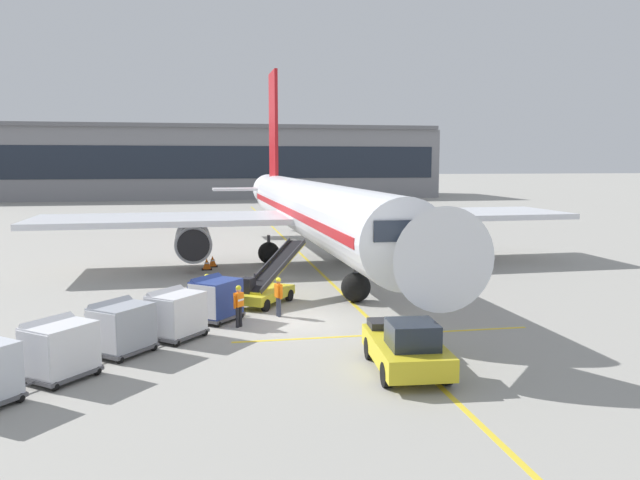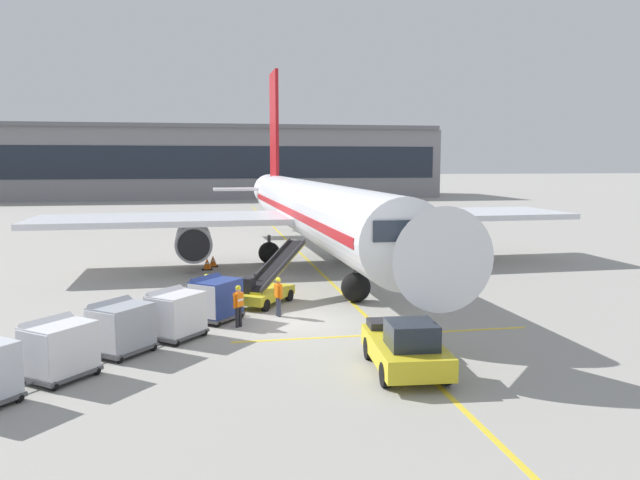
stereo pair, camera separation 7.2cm
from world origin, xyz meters
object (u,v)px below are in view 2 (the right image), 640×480
at_px(baggage_cart_lead, 215,298).
at_px(baggage_cart_fourth, 58,348).
at_px(baggage_cart_third, 120,326).
at_px(belt_loader, 266,286).
at_px(ground_crew_by_loader, 278,294).
at_px(ground_crew_by_carts, 207,290).
at_px(parked_airplane, 311,210).
at_px(safety_cone_engine_keepout, 207,264).
at_px(safety_cone_wingtip, 213,261).
at_px(ground_crew_marshaller, 238,303).
at_px(baggage_cart_second, 175,313).
at_px(pushback_tug, 406,347).

xyz_separation_m(baggage_cart_lead, baggage_cart_fourth, (-4.93, -6.45, 0.00)).
bearing_deg(baggage_cart_third, belt_loader, 50.40).
bearing_deg(baggage_cart_lead, ground_crew_by_loader, 5.32).
height_order(baggage_cart_fourth, ground_crew_by_loader, baggage_cart_fourth).
bearing_deg(ground_crew_by_carts, parked_airplane, 60.52).
bearing_deg(ground_crew_by_carts, safety_cone_engine_keepout, 89.86).
xyz_separation_m(belt_loader, safety_cone_wingtip, (-2.41, 11.17, -0.49)).
relative_size(parked_airplane, baggage_cart_lead, 16.98).
distance_m(baggage_cart_third, ground_crew_marshaller, 5.20).
bearing_deg(baggage_cart_second, belt_loader, 53.26).
xyz_separation_m(baggage_cart_third, safety_cone_engine_keepout, (3.05, 17.17, -0.64)).
relative_size(parked_airplane, baggage_cart_fourth, 16.98).
distance_m(belt_loader, baggage_cart_third, 9.16).
relative_size(parked_airplane, baggage_cart_third, 16.98).
relative_size(belt_loader, safety_cone_wingtip, 7.19).
distance_m(parked_airplane, baggage_cart_second, 18.37).
xyz_separation_m(parked_airplane, baggage_cart_second, (-8.06, -16.30, -2.62)).
relative_size(baggage_cart_fourth, pushback_tug, 0.58).
height_order(baggage_cart_lead, ground_crew_by_loader, baggage_cart_lead).
height_order(baggage_cart_third, ground_crew_by_loader, baggage_cart_third).
distance_m(pushback_tug, safety_cone_engine_keepout, 21.71).
distance_m(pushback_tug, ground_crew_by_carts, 11.37).
bearing_deg(ground_crew_by_carts, baggage_cart_fourth, -119.41).
relative_size(baggage_cart_second, pushback_tug, 0.58).
relative_size(baggage_cart_lead, safety_cone_engine_keepout, 3.57).
bearing_deg(parked_airplane, pushback_tug, -91.43).
relative_size(parked_airplane, safety_cone_engine_keepout, 60.55).
distance_m(baggage_cart_third, safety_cone_engine_keepout, 17.45).
distance_m(pushback_tug, ground_crew_by_loader, 8.63).
bearing_deg(baggage_cart_fourth, ground_crew_marshaller, 41.80).
xyz_separation_m(baggage_cart_second, baggage_cart_fourth, (-3.38, -3.95, 0.00)).
bearing_deg(ground_crew_by_carts, safety_cone_wingtip, 88.12).
relative_size(belt_loader, ground_crew_marshaller, 2.95).
bearing_deg(baggage_cart_second, parked_airplane, 63.69).
distance_m(baggage_cart_second, safety_cone_engine_keepout, 15.58).
relative_size(baggage_cart_lead, ground_crew_by_carts, 1.50).
distance_m(ground_crew_by_carts, ground_crew_marshaller, 3.18).
xyz_separation_m(baggage_cart_lead, baggage_cart_second, (-1.56, -2.49, 0.00)).
height_order(baggage_cart_second, baggage_cart_fourth, same).
bearing_deg(belt_loader, ground_crew_by_loader, -84.23).
bearing_deg(baggage_cart_second, safety_cone_wingtip, 84.39).
relative_size(ground_crew_marshaller, safety_cone_engine_keepout, 2.37).
distance_m(ground_crew_by_loader, ground_crew_marshaller, 2.33).
height_order(belt_loader, baggage_cart_third, belt_loader).
bearing_deg(baggage_cart_lead, belt_loader, 49.61).
distance_m(baggage_cart_second, ground_crew_by_carts, 4.38).
relative_size(baggage_cart_second, baggage_cart_third, 1.00).
bearing_deg(belt_loader, baggage_cart_second, -126.74).
xyz_separation_m(parked_airplane, ground_crew_marshaller, (-5.57, -15.01, -2.62)).
xyz_separation_m(belt_loader, baggage_cart_third, (-5.84, -7.05, 0.16)).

